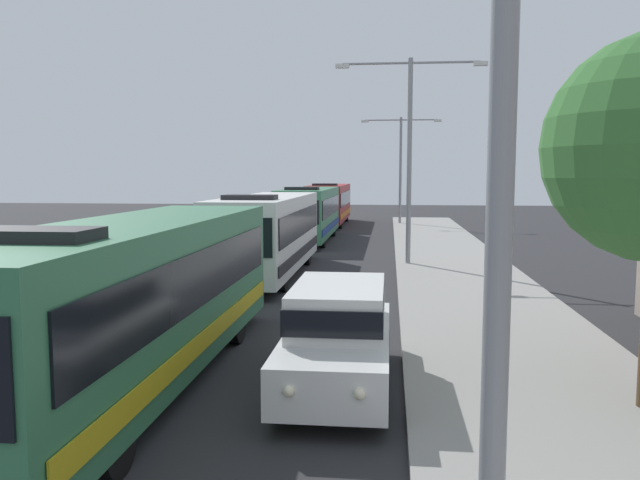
{
  "coord_description": "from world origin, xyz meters",
  "views": [
    {
      "loc": [
        3.3,
        -0.64,
        3.9
      ],
      "look_at": [
        1.41,
        16.7,
        2.09
      ],
      "focal_mm": 35.9,
      "sensor_mm": 36.0,
      "label": 1
    }
  ],
  "objects_px": {
    "white_suv": "(338,332)",
    "streetlamp_far": "(401,158)",
    "bus_lead": "(135,296)",
    "bus_middle": "(310,212)",
    "bus_fourth_in_line": "(329,203)",
    "bus_second_in_line": "(269,232)",
    "streetlamp_mid": "(410,139)"
  },
  "relations": [
    {
      "from": "bus_second_in_line",
      "to": "streetlamp_far",
      "type": "distance_m",
      "value": 25.98
    },
    {
      "from": "streetlamp_far",
      "to": "white_suv",
      "type": "bearing_deg",
      "value": -92.57
    },
    {
      "from": "bus_lead",
      "to": "bus_second_in_line",
      "type": "xyz_separation_m",
      "value": [
        -0.0,
        12.97,
        -0.0
      ]
    },
    {
      "from": "bus_middle",
      "to": "white_suv",
      "type": "distance_m",
      "value": 25.63
    },
    {
      "from": "bus_second_in_line",
      "to": "white_suv",
      "type": "bearing_deg",
      "value": -73.71
    },
    {
      "from": "bus_middle",
      "to": "bus_fourth_in_line",
      "type": "height_order",
      "value": "same"
    },
    {
      "from": "bus_lead",
      "to": "white_suv",
      "type": "bearing_deg",
      "value": 4.84
    },
    {
      "from": "white_suv",
      "to": "streetlamp_mid",
      "type": "relative_size",
      "value": 0.6
    },
    {
      "from": "bus_lead",
      "to": "white_suv",
      "type": "xyz_separation_m",
      "value": [
        3.7,
        0.31,
        -0.66
      ]
    },
    {
      "from": "bus_middle",
      "to": "streetlamp_mid",
      "type": "height_order",
      "value": "streetlamp_mid"
    },
    {
      "from": "bus_fourth_in_line",
      "to": "streetlamp_mid",
      "type": "bearing_deg",
      "value": -76.18
    },
    {
      "from": "bus_lead",
      "to": "streetlamp_mid",
      "type": "distance_m",
      "value": 17.21
    },
    {
      "from": "bus_second_in_line",
      "to": "streetlamp_far",
      "type": "xyz_separation_m",
      "value": [
        5.4,
        25.19,
        3.38
      ]
    },
    {
      "from": "bus_lead",
      "to": "streetlamp_mid",
      "type": "height_order",
      "value": "streetlamp_mid"
    },
    {
      "from": "bus_fourth_in_line",
      "to": "streetlamp_far",
      "type": "height_order",
      "value": "streetlamp_far"
    },
    {
      "from": "bus_lead",
      "to": "bus_middle",
      "type": "relative_size",
      "value": 1.04
    },
    {
      "from": "bus_second_in_line",
      "to": "bus_fourth_in_line",
      "type": "xyz_separation_m",
      "value": [
        0.0,
        24.91,
        0.0
      ]
    },
    {
      "from": "bus_lead",
      "to": "bus_fourth_in_line",
      "type": "relative_size",
      "value": 0.99
    },
    {
      "from": "streetlamp_mid",
      "to": "streetlamp_far",
      "type": "xyz_separation_m",
      "value": [
        0.0,
        22.22,
        -0.27
      ]
    },
    {
      "from": "bus_middle",
      "to": "bus_fourth_in_line",
      "type": "distance_m",
      "value": 12.21
    },
    {
      "from": "streetlamp_mid",
      "to": "bus_lead",
      "type": "bearing_deg",
      "value": -108.72
    },
    {
      "from": "bus_second_in_line",
      "to": "bus_middle",
      "type": "relative_size",
      "value": 0.99
    },
    {
      "from": "bus_middle",
      "to": "streetlamp_far",
      "type": "distance_m",
      "value": 14.02
    },
    {
      "from": "bus_middle",
      "to": "white_suv",
      "type": "bearing_deg",
      "value": -81.7
    },
    {
      "from": "bus_fourth_in_line",
      "to": "bus_lead",
      "type": "bearing_deg",
      "value": -90.0
    },
    {
      "from": "white_suv",
      "to": "streetlamp_far",
      "type": "xyz_separation_m",
      "value": [
        1.7,
        37.84,
        4.04
      ]
    },
    {
      "from": "bus_middle",
      "to": "streetlamp_mid",
      "type": "relative_size",
      "value": 1.29
    },
    {
      "from": "white_suv",
      "to": "streetlamp_far",
      "type": "height_order",
      "value": "streetlamp_far"
    },
    {
      "from": "bus_second_in_line",
      "to": "bus_fourth_in_line",
      "type": "relative_size",
      "value": 0.95
    },
    {
      "from": "bus_second_in_line",
      "to": "streetlamp_mid",
      "type": "xyz_separation_m",
      "value": [
        5.4,
        2.97,
        3.65
      ]
    },
    {
      "from": "bus_second_in_line",
      "to": "bus_lead",
      "type": "bearing_deg",
      "value": -90.0
    },
    {
      "from": "bus_lead",
      "to": "bus_middle",
      "type": "bearing_deg",
      "value": 90.0
    }
  ]
}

